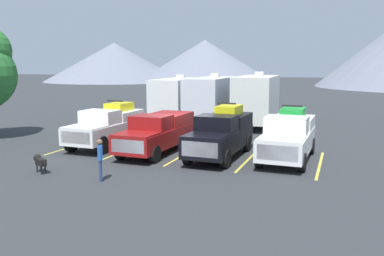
# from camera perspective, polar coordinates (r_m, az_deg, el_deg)

# --- Properties ---
(ground_plane) EXTENTS (240.00, 240.00, 0.00)m
(ground_plane) POSITION_cam_1_polar(r_m,az_deg,el_deg) (21.48, -0.70, -3.46)
(ground_plane) COLOR #2D3033
(pickup_truck_a) EXTENTS (2.25, 5.47, 2.51)m
(pickup_truck_a) POSITION_cam_1_polar(r_m,az_deg,el_deg) (23.59, -11.51, 0.36)
(pickup_truck_a) COLOR white
(pickup_truck_a) RESTS_ON ground
(pickup_truck_b) EXTENTS (2.21, 5.88, 2.02)m
(pickup_truck_b) POSITION_cam_1_polar(r_m,az_deg,el_deg) (21.57, -4.74, -0.51)
(pickup_truck_b) COLOR maroon
(pickup_truck_b) RESTS_ON ground
(pickup_truck_c) EXTENTS (2.19, 5.75, 2.62)m
(pickup_truck_c) POSITION_cam_1_polar(r_m,az_deg,el_deg) (20.53, 4.06, -0.67)
(pickup_truck_c) COLOR black
(pickup_truck_c) RESTS_ON ground
(pickup_truck_d) EXTENTS (2.25, 5.63, 2.56)m
(pickup_truck_d) POSITION_cam_1_polar(r_m,az_deg,el_deg) (20.37, 13.14, -1.01)
(pickup_truck_d) COLOR white
(pickup_truck_d) RESTS_ON ground
(lot_stripe_a) EXTENTS (0.12, 5.50, 0.01)m
(lot_stripe_a) POSITION_cam_1_polar(r_m,az_deg,el_deg) (24.38, -15.61, -2.29)
(lot_stripe_a) COLOR gold
(lot_stripe_a) RESTS_ON ground
(lot_stripe_b) EXTENTS (0.12, 5.50, 0.01)m
(lot_stripe_b) POSITION_cam_1_polar(r_m,az_deg,el_deg) (22.64, -8.78, -2.91)
(lot_stripe_b) COLOR gold
(lot_stripe_b) RESTS_ON ground
(lot_stripe_c) EXTENTS (0.12, 5.50, 0.01)m
(lot_stripe_c) POSITION_cam_1_polar(r_m,az_deg,el_deg) (21.27, -0.93, -3.58)
(lot_stripe_c) COLOR gold
(lot_stripe_c) RESTS_ON ground
(lot_stripe_d) EXTENTS (0.12, 5.50, 0.01)m
(lot_stripe_d) POSITION_cam_1_polar(r_m,az_deg,el_deg) (20.35, 7.83, -4.24)
(lot_stripe_d) COLOR gold
(lot_stripe_d) RESTS_ON ground
(lot_stripe_e) EXTENTS (0.12, 5.50, 0.01)m
(lot_stripe_e) POSITION_cam_1_polar(r_m,az_deg,el_deg) (19.94, 17.19, -4.83)
(lot_stripe_e) COLOR gold
(lot_stripe_e) RESTS_ON ground
(camper_trailer_a) EXTENTS (2.79, 7.82, 3.68)m
(camper_trailer_a) POSITION_cam_1_polar(r_m,az_deg,el_deg) (33.32, -2.06, 4.33)
(camper_trailer_a) COLOR white
(camper_trailer_a) RESTS_ON ground
(camper_trailer_b) EXTENTS (2.79, 8.71, 3.83)m
(camper_trailer_b) POSITION_cam_1_polar(r_m,az_deg,el_deg) (31.37, 2.72, 4.18)
(camper_trailer_b) COLOR silver
(camper_trailer_b) RESTS_ON ground
(camper_trailer_c) EXTENTS (2.90, 8.15, 3.98)m
(camper_trailer_c) POSITION_cam_1_polar(r_m,az_deg,el_deg) (30.50, 8.92, 4.09)
(camper_trailer_c) COLOR silver
(camper_trailer_c) RESTS_ON ground
(person_a) EXTENTS (0.30, 0.33, 1.68)m
(person_a) POSITION_cam_1_polar(r_m,az_deg,el_deg) (16.63, -12.54, -3.93)
(person_a) COLOR navy
(person_a) RESTS_ON ground
(dog) EXTENTS (0.90, 0.61, 0.76)m
(dog) POSITION_cam_1_polar(r_m,az_deg,el_deg) (18.75, -20.26, -4.26)
(dog) COLOR black
(dog) RESTS_ON ground
(mountain_ridge) EXTENTS (133.19, 46.47, 17.45)m
(mountain_ridge) POSITION_cam_1_polar(r_m,az_deg,el_deg) (93.52, 20.13, 9.67)
(mountain_ridge) COLOR slate
(mountain_ridge) RESTS_ON ground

